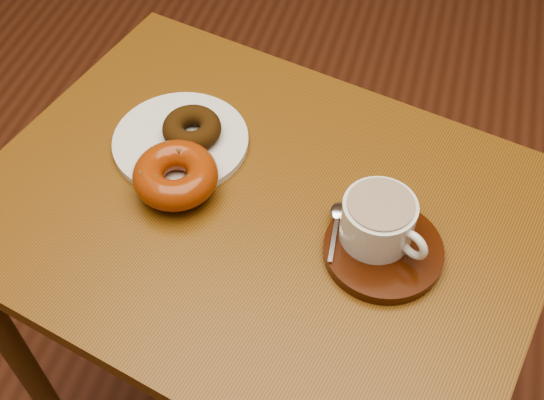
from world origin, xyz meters
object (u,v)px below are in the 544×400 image
(cafe_table, at_px, (260,253))
(saucer, at_px, (383,250))
(donut_plate, at_px, (181,141))
(coffee_cup, at_px, (379,220))

(cafe_table, distance_m, saucer, 0.23)
(donut_plate, xyz_separation_m, coffee_cup, (0.33, -0.10, 0.05))
(saucer, relative_size, coffee_cup, 1.33)
(donut_plate, relative_size, saucer, 1.29)
(donut_plate, height_order, saucer, saucer)
(donut_plate, distance_m, coffee_cup, 0.35)
(donut_plate, height_order, coffee_cup, coffee_cup)
(saucer, distance_m, coffee_cup, 0.05)
(saucer, height_order, coffee_cup, coffee_cup)
(cafe_table, bearing_deg, saucer, 2.77)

